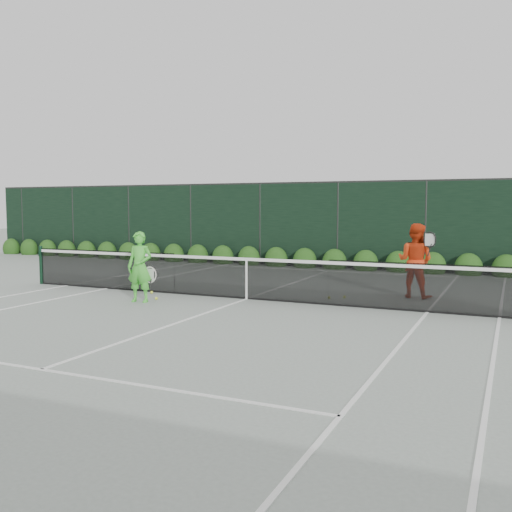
% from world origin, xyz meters
% --- Properties ---
extents(ground, '(80.00, 80.00, 0.00)m').
position_xyz_m(ground, '(0.00, 0.00, 0.00)').
color(ground, gray).
rests_on(ground, ground).
extents(tennis_net, '(12.90, 0.10, 1.07)m').
position_xyz_m(tennis_net, '(-0.02, 0.00, 0.53)').
color(tennis_net, black).
rests_on(tennis_net, ground).
extents(player_woman, '(0.67, 0.48, 1.61)m').
position_xyz_m(player_woman, '(-2.04, -1.36, 0.81)').
color(player_woman, green).
rests_on(player_woman, ground).
extents(player_man, '(1.00, 0.85, 1.78)m').
position_xyz_m(player_man, '(3.56, 1.88, 0.89)').
color(player_man, red).
rests_on(player_man, ground).
extents(court_lines, '(11.03, 23.83, 0.01)m').
position_xyz_m(court_lines, '(0.00, 0.00, 0.01)').
color(court_lines, white).
rests_on(court_lines, ground).
extents(windscreen_fence, '(32.00, 21.07, 3.06)m').
position_xyz_m(windscreen_fence, '(0.00, -2.71, 1.51)').
color(windscreen_fence, black).
rests_on(windscreen_fence, ground).
extents(hedge_row, '(31.66, 0.65, 0.94)m').
position_xyz_m(hedge_row, '(-0.00, 7.15, 0.23)').
color(hedge_row, '#15350E').
rests_on(hedge_row, ground).
extents(tennis_balls, '(4.66, 2.10, 0.07)m').
position_xyz_m(tennis_balls, '(-0.14, 0.18, 0.03)').
color(tennis_balls, '#DFEE35').
rests_on(tennis_balls, ground).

